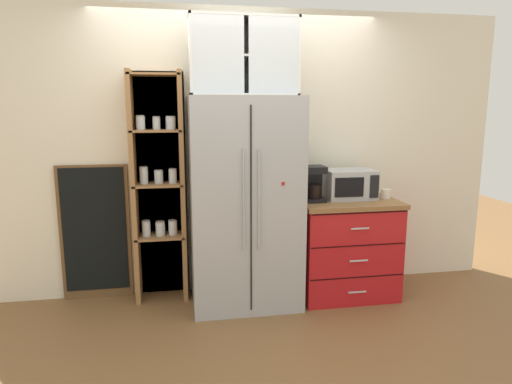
# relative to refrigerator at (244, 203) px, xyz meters

# --- Properties ---
(ground_plane) EXTENTS (10.67, 10.67, 0.00)m
(ground_plane) POSITION_rel_refrigerator_xyz_m (-0.00, -0.01, -0.89)
(ground_plane) COLOR brown
(wall_back_cream) EXTENTS (4.97, 0.10, 2.55)m
(wall_back_cream) POSITION_rel_refrigerator_xyz_m (-0.00, 0.39, 0.38)
(wall_back_cream) COLOR silver
(wall_back_cream) RESTS_ON ground
(refrigerator) EXTENTS (0.91, 0.69, 1.78)m
(refrigerator) POSITION_rel_refrigerator_xyz_m (0.00, 0.00, 0.00)
(refrigerator) COLOR #ADAFB5
(refrigerator) RESTS_ON ground
(pantry_shelf_column) EXTENTS (0.49, 0.30, 2.00)m
(pantry_shelf_column) POSITION_rel_refrigerator_xyz_m (-0.72, 0.27, 0.14)
(pantry_shelf_column) COLOR brown
(pantry_shelf_column) RESTS_ON ground
(counter_cabinet) EXTENTS (0.88, 0.67, 0.88)m
(counter_cabinet) POSITION_rel_refrigerator_xyz_m (0.92, 0.02, -0.45)
(counter_cabinet) COLOR red
(counter_cabinet) RESTS_ON ground
(microwave) EXTENTS (0.44, 0.33, 0.26)m
(microwave) POSITION_rel_refrigerator_xyz_m (0.96, 0.07, 0.12)
(microwave) COLOR #ADAFB5
(microwave) RESTS_ON counter_cabinet
(coffee_maker) EXTENTS (0.17, 0.20, 0.31)m
(coffee_maker) POSITION_rel_refrigerator_xyz_m (0.62, 0.02, 0.15)
(coffee_maker) COLOR black
(coffee_maker) RESTS_ON counter_cabinet
(mug_cream) EXTENTS (0.12, 0.09, 0.08)m
(mug_cream) POSITION_rel_refrigerator_xyz_m (1.29, 0.00, 0.03)
(mug_cream) COLOR silver
(mug_cream) RESTS_ON counter_cabinet
(mug_red) EXTENTS (0.11, 0.08, 0.08)m
(mug_red) POSITION_rel_refrigerator_xyz_m (0.92, 0.08, 0.03)
(mug_red) COLOR red
(mug_red) RESTS_ON counter_cabinet
(bottle_clear) EXTENTS (0.06, 0.06, 0.26)m
(bottle_clear) POSITION_rel_refrigerator_xyz_m (0.92, -0.02, 0.10)
(bottle_clear) COLOR silver
(bottle_clear) RESTS_ON counter_cabinet
(upper_cabinet) EXTENTS (0.88, 0.32, 0.62)m
(upper_cabinet) POSITION_rel_refrigerator_xyz_m (-0.00, 0.05, 1.20)
(upper_cabinet) COLOR silver
(upper_cabinet) RESTS_ON refrigerator
(chalkboard_menu) EXTENTS (0.60, 0.04, 1.20)m
(chalkboard_menu) POSITION_rel_refrigerator_xyz_m (-1.29, 0.31, -0.28)
(chalkboard_menu) COLOR brown
(chalkboard_menu) RESTS_ON ground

